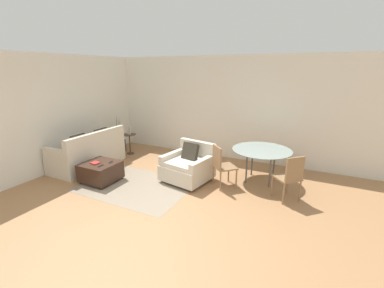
# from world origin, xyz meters

# --- Properties ---
(ground_plane) EXTENTS (20.00, 20.00, 0.00)m
(ground_plane) POSITION_xyz_m (0.00, 0.00, 0.00)
(ground_plane) COLOR #A3754C
(wall_back) EXTENTS (12.00, 0.06, 2.75)m
(wall_back) POSITION_xyz_m (0.00, 3.56, 1.38)
(wall_back) COLOR white
(wall_back) RESTS_ON ground_plane
(wall_left) EXTENTS (0.06, 12.00, 2.75)m
(wall_left) POSITION_xyz_m (-3.38, 1.50, 1.38)
(wall_left) COLOR white
(wall_left) RESTS_ON ground_plane
(area_rug) EXTENTS (2.28, 1.65, 0.01)m
(area_rug) POSITION_xyz_m (-1.05, 0.89, 0.00)
(area_rug) COLOR gray
(area_rug) RESTS_ON ground_plane
(couch) EXTENTS (0.88, 1.79, 0.95)m
(couch) POSITION_xyz_m (-2.81, 1.28, 0.32)
(couch) COLOR beige
(couch) RESTS_ON ground_plane
(armchair) EXTENTS (1.08, 1.06, 0.85)m
(armchair) POSITION_xyz_m (-0.19, 1.66, 0.33)
(armchair) COLOR beige
(armchair) RESTS_ON ground_plane
(ottoman) EXTENTS (0.73, 0.71, 0.43)m
(ottoman) POSITION_xyz_m (-1.90, 0.75, 0.23)
(ottoman) COLOR #382319
(ottoman) RESTS_ON ground_plane
(book_stack) EXTENTS (0.19, 0.17, 0.02)m
(book_stack) POSITION_xyz_m (-1.96, 0.68, 0.44)
(book_stack) COLOR #B72D28
(book_stack) RESTS_ON ottoman
(tv_remote_primary) EXTENTS (0.07, 0.14, 0.01)m
(tv_remote_primary) POSITION_xyz_m (-1.71, 0.89, 0.43)
(tv_remote_primary) COLOR black
(tv_remote_primary) RESTS_ON ottoman
(tv_remote_secondary) EXTENTS (0.06, 0.15, 0.01)m
(tv_remote_secondary) POSITION_xyz_m (-1.75, 0.62, 0.43)
(tv_remote_secondary) COLOR black
(tv_remote_secondary) RESTS_ON ottoman
(potted_plant) EXTENTS (0.36, 0.36, 1.09)m
(potted_plant) POSITION_xyz_m (-3.02, 2.62, 0.24)
(potted_plant) COLOR #333338
(potted_plant) RESTS_ON ground_plane
(side_table) EXTENTS (0.39, 0.39, 0.59)m
(side_table) POSITION_xyz_m (-2.57, 2.56, 0.41)
(side_table) COLOR #4C3828
(side_table) RESTS_ON ground_plane
(picture_frame) EXTENTS (0.13, 0.07, 0.21)m
(picture_frame) POSITION_xyz_m (-2.57, 2.56, 0.69)
(picture_frame) COLOR silver
(picture_frame) RESTS_ON side_table
(dining_table) EXTENTS (1.27, 1.27, 0.73)m
(dining_table) POSITION_xyz_m (1.25, 2.34, 0.66)
(dining_table) COLOR #8C9E99
(dining_table) RESTS_ON ground_plane
(dining_chair_near_left) EXTENTS (0.59, 0.59, 0.90)m
(dining_chair_near_left) POSITION_xyz_m (0.57, 1.67, 0.52)
(dining_chair_near_left) COLOR #93704C
(dining_chair_near_left) RESTS_ON ground_plane
(dining_chair_near_right) EXTENTS (0.59, 0.59, 0.90)m
(dining_chair_near_right) POSITION_xyz_m (1.92, 1.67, 0.52)
(dining_chair_near_right) COLOR #93704C
(dining_chair_near_right) RESTS_ON ground_plane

